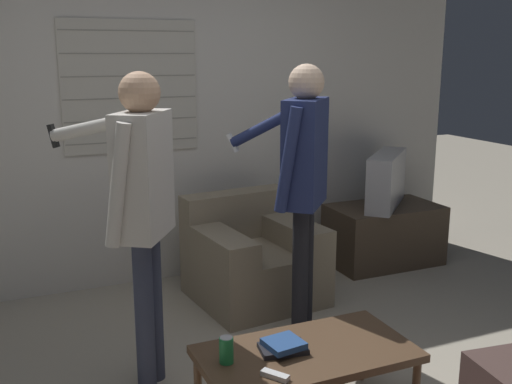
{
  "coord_description": "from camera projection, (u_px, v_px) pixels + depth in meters",
  "views": [
    {
      "loc": [
        -1.2,
        -2.47,
        1.77
      ],
      "look_at": [
        0.12,
        0.57,
        1.0
      ],
      "focal_mm": 42.0,
      "sensor_mm": 36.0,
      "label": 1
    }
  ],
  "objects": [
    {
      "name": "armchair_beige",
      "position": [
        252.0,
        258.0,
        4.4
      ],
      "size": [
        0.92,
        0.91,
        0.75
      ],
      "rotation": [
        0.0,
        0.0,
        3.25
      ],
      "color": "gray",
      "rests_on": "ground_plane"
    },
    {
      "name": "spare_remote",
      "position": [
        275.0,
        375.0,
        2.61
      ],
      "size": [
        0.11,
        0.13,
        0.02
      ],
      "rotation": [
        0.0,
        0.0,
        0.6
      ],
      "color": "white",
      "rests_on": "coffee_table"
    },
    {
      "name": "wall_back",
      "position": [
        166.0,
        118.0,
        4.6
      ],
      "size": [
        5.2,
        0.08,
        2.55
      ],
      "color": "silver",
      "rests_on": "ground_plane"
    },
    {
      "name": "person_left_standing",
      "position": [
        141.0,
        195.0,
        3.05
      ],
      "size": [
        0.6,
        0.76,
        1.69
      ],
      "rotation": [
        0.0,
        0.0,
        0.98
      ],
      "color": "#33384C",
      "rests_on": "ground_plane"
    },
    {
      "name": "person_right_standing",
      "position": [
        303.0,
        169.0,
        3.63
      ],
      "size": [
        0.52,
        0.79,
        1.71
      ],
      "rotation": [
        0.0,
        0.0,
        0.85
      ],
      "color": "black",
      "rests_on": "ground_plane"
    },
    {
      "name": "soda_can",
      "position": [
        226.0,
        350.0,
        2.73
      ],
      "size": [
        0.07,
        0.07,
        0.13
      ],
      "color": "#238E47",
      "rests_on": "coffee_table"
    },
    {
      "name": "book_stack",
      "position": [
        283.0,
        346.0,
        2.84
      ],
      "size": [
        0.24,
        0.19,
        0.06
      ],
      "color": "black",
      "rests_on": "coffee_table"
    },
    {
      "name": "tv",
      "position": [
        386.0,
        180.0,
        5.02
      ],
      "size": [
        0.69,
        0.68,
        0.45
      ],
      "rotation": [
        0.0,
        0.0,
        3.92
      ],
      "color": "#B2B2B7",
      "rests_on": "tv_stand"
    },
    {
      "name": "tv_stand",
      "position": [
        384.0,
        234.0,
        5.13
      ],
      "size": [
        0.93,
        0.55,
        0.51
      ],
      "color": "#4C3D2D",
      "rests_on": "ground_plane"
    },
    {
      "name": "floor_fan",
      "position": [
        313.0,
        255.0,
        4.82
      ],
      "size": [
        0.31,
        0.2,
        0.39
      ],
      "color": "black",
      "rests_on": "ground_plane"
    },
    {
      "name": "coffee_table",
      "position": [
        306.0,
        357.0,
        2.87
      ],
      "size": [
        1.03,
        0.55,
        0.39
      ],
      "color": "brown",
      "rests_on": "ground_plane"
    }
  ]
}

